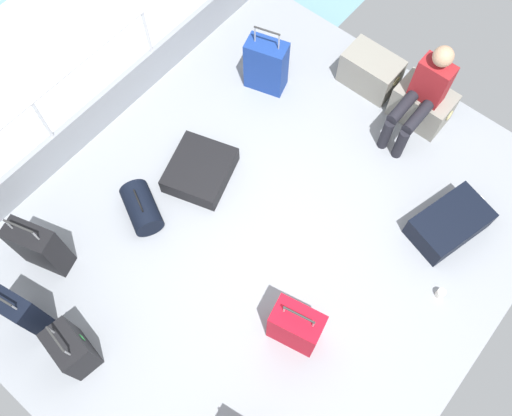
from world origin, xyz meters
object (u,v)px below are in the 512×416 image
at_px(suitcase_2, 72,349).
at_px(duffel_bag, 142,208).
at_px(paper_cup, 440,293).
at_px(suitcase_6, 21,312).
at_px(suitcase_0, 296,326).
at_px(cargo_crate_1, 422,105).
at_px(cargo_crate_0, 371,71).
at_px(suitcase_3, 39,247).
at_px(suitcase_5, 200,170).
at_px(suitcase_4, 266,65).
at_px(suitcase_1, 449,224).
at_px(passenger_seated, 423,94).

relative_size(suitcase_2, duffel_bag, 1.21).
bearing_deg(paper_cup, suitcase_6, -136.48).
bearing_deg(suitcase_0, cargo_crate_1, 98.86).
xyz_separation_m(cargo_crate_0, suitcase_2, (-0.26, -4.13, 0.05)).
height_order(suitcase_2, paper_cup, suitcase_2).
bearing_deg(suitcase_2, suitcase_3, 153.65).
xyz_separation_m(cargo_crate_1, suitcase_6, (-1.47, -4.17, 0.13)).
bearing_deg(suitcase_5, suitcase_0, -21.15).
bearing_deg(suitcase_4, duffel_bag, -87.72).
bearing_deg(suitcase_2, suitcase_0, 45.26).
bearing_deg(cargo_crate_0, suitcase_5, -107.46).
bearing_deg(paper_cup, duffel_bag, -156.67).
bearing_deg(cargo_crate_1, suitcase_4, -154.91).
xyz_separation_m(suitcase_5, suitcase_6, (-0.15, -2.11, 0.23)).
xyz_separation_m(cargo_crate_0, duffel_bag, (-0.79, -2.77, -0.06)).
relative_size(suitcase_5, paper_cup, 8.13).
height_order(suitcase_0, suitcase_1, suitcase_0).
xyz_separation_m(passenger_seated, suitcase_4, (-1.55, -0.54, -0.27)).
distance_m(suitcase_3, duffel_bag, 1.00).
relative_size(suitcase_0, paper_cup, 7.12).
relative_size(suitcase_4, paper_cup, 8.51).
distance_m(cargo_crate_0, suitcase_5, 2.18).
bearing_deg(suitcase_2, suitcase_4, 100.34).
relative_size(cargo_crate_0, cargo_crate_1, 1.03).
xyz_separation_m(suitcase_1, duffel_bag, (-2.41, -1.79, 0.01)).
bearing_deg(cargo_crate_1, passenger_seated, -90.00).
height_order(suitcase_1, suitcase_6, suitcase_6).
distance_m(suitcase_2, suitcase_5, 2.09).
bearing_deg(suitcase_4, cargo_crate_0, 40.42).
height_order(suitcase_3, duffel_bag, suitcase_3).
bearing_deg(passenger_seated, duffel_bag, -119.79).
relative_size(cargo_crate_1, paper_cup, 6.29).
bearing_deg(passenger_seated, suitcase_3, -117.56).
distance_m(suitcase_0, suitcase_6, 2.38).
distance_m(cargo_crate_0, cargo_crate_1, 0.67).
height_order(passenger_seated, suitcase_0, passenger_seated).
distance_m(cargo_crate_1, paper_cup, 2.02).
bearing_deg(suitcase_5, suitcase_4, 99.42).
height_order(passenger_seated, suitcase_2, passenger_seated).
xyz_separation_m(cargo_crate_1, suitcase_4, (-1.55, -0.73, 0.11)).
bearing_deg(cargo_crate_1, duffel_bag, -118.08).
xyz_separation_m(suitcase_0, paper_cup, (0.83, 1.16, -0.25)).
relative_size(passenger_seated, suitcase_5, 1.37).
bearing_deg(passenger_seated, suitcase_1, -39.32).
bearing_deg(suitcase_4, paper_cup, -16.92).
bearing_deg(suitcase_0, cargo_crate_0, 111.79).
distance_m(suitcase_0, suitcase_4, 2.82).
bearing_deg(suitcase_5, cargo_crate_0, 72.54).
xyz_separation_m(cargo_crate_1, suitcase_1, (0.94, -0.96, -0.07)).
bearing_deg(suitcase_3, suitcase_5, 73.10).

